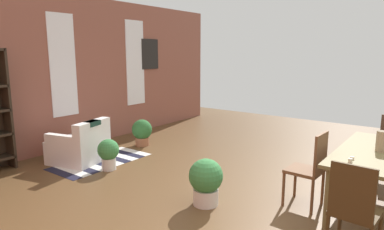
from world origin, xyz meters
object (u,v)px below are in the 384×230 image
at_px(dining_chair_far_left, 310,167).
at_px(potted_plant_corner, 142,131).
at_px(potted_plant_window, 108,152).
at_px(dining_chair_head_left, 354,208).
at_px(vase_on_table, 381,141).
at_px(dining_table, 380,158).
at_px(potted_plant_by_shelf, 206,180).
at_px(armchair_white, 80,146).

xyz_separation_m(dining_chair_far_left, potted_plant_corner, (0.77, 3.67, -0.22)).
relative_size(potted_plant_corner, potted_plant_window, 1.06).
bearing_deg(dining_chair_head_left, vase_on_table, -0.23).
bearing_deg(dining_table, potted_plant_window, 105.41).
height_order(vase_on_table, potted_plant_corner, vase_on_table).
xyz_separation_m(potted_plant_by_shelf, potted_plant_corner, (1.49, 2.61, -0.03)).
xyz_separation_m(vase_on_table, potted_plant_by_shelf, (-1.14, 1.73, -0.53)).
height_order(vase_on_table, dining_chair_far_left, vase_on_table).
bearing_deg(dining_chair_head_left, armchair_white, 86.71).
distance_m(dining_chair_far_left, potted_plant_corner, 3.75).
xyz_separation_m(vase_on_table, potted_plant_corner, (0.35, 4.35, -0.56)).
xyz_separation_m(dining_chair_head_left, armchair_white, (0.26, 4.44, -0.23)).
height_order(dining_chair_head_left, dining_chair_far_left, same).
height_order(dining_chair_head_left, potted_plant_window, dining_chair_head_left).
distance_m(vase_on_table, dining_chair_far_left, 0.87).
height_order(dining_table, dining_chair_far_left, dining_chair_far_left).
height_order(potted_plant_by_shelf, potted_plant_corner, potted_plant_by_shelf).
bearing_deg(dining_chair_far_left, potted_plant_window, 101.16).
bearing_deg(potted_plant_corner, potted_plant_window, -156.02).
relative_size(armchair_white, potted_plant_corner, 1.80).
height_order(dining_chair_head_left, potted_plant_by_shelf, dining_chair_head_left).
bearing_deg(dining_table, potted_plant_corner, 85.50).
distance_m(dining_table, dining_chair_far_left, 0.81).
bearing_deg(potted_plant_window, dining_chair_far_left, -78.84).
relative_size(dining_table, armchair_white, 1.93).
distance_m(dining_table, armchair_white, 4.59).
bearing_deg(potted_plant_by_shelf, dining_table, -56.53).
bearing_deg(potted_plant_by_shelf, potted_plant_corner, 60.35).
relative_size(vase_on_table, potted_plant_window, 0.49).
bearing_deg(potted_plant_by_shelf, dining_chair_head_left, -95.55).
height_order(vase_on_table, potted_plant_window, vase_on_table).
bearing_deg(armchair_white, potted_plant_window, -87.70).
bearing_deg(potted_plant_corner, armchair_white, 175.83).
xyz_separation_m(vase_on_table, potted_plant_window, (-1.02, 3.74, -0.57)).
bearing_deg(vase_on_table, potted_plant_corner, 85.44).
bearing_deg(potted_plant_window, vase_on_table, -74.66).
xyz_separation_m(armchair_white, potted_plant_window, (0.03, -0.71, 0.01)).
height_order(armchair_white, potted_plant_window, armchair_white).
relative_size(vase_on_table, dining_chair_far_left, 0.26).
bearing_deg(armchair_white, dining_chair_head_left, -93.29).
height_order(dining_chair_far_left, potted_plant_corner, dining_chair_far_left).
distance_m(vase_on_table, potted_plant_corner, 4.39).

